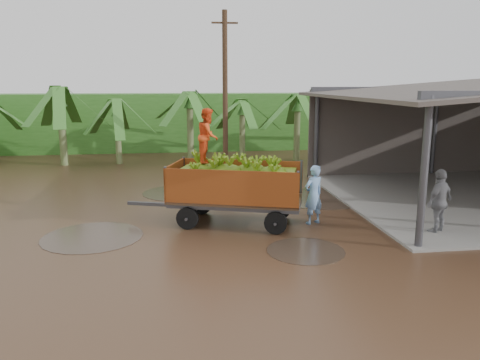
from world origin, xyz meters
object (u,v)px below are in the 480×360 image
at_px(banana_trailer, 235,184).
at_px(man_grey, 439,202).
at_px(utility_pole, 225,93).
at_px(man_blue, 313,195).

height_order(banana_trailer, man_grey, banana_trailer).
relative_size(banana_trailer, utility_pole, 0.75).
xyz_separation_m(banana_trailer, man_grey, (5.67, -1.86, -0.28)).
xyz_separation_m(banana_trailer, man_blue, (2.39, -0.39, -0.32)).
xyz_separation_m(banana_trailer, utility_pole, (0.55, 7.99, 2.56)).
relative_size(banana_trailer, man_grey, 2.92).
xyz_separation_m(man_grey, utility_pole, (-5.13, 9.85, 2.84)).
distance_m(banana_trailer, man_blue, 2.44).
bearing_deg(banana_trailer, utility_pole, 104.02).
bearing_deg(man_blue, man_grey, 131.00).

